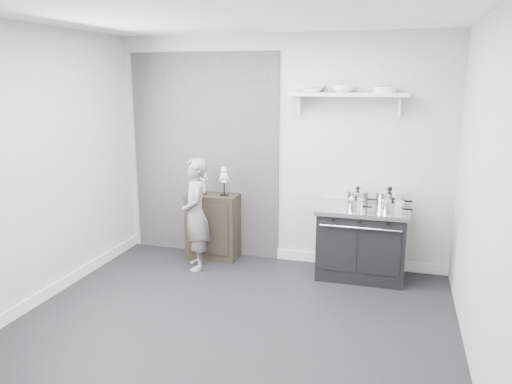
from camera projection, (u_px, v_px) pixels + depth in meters
ground at (232, 324)px, 4.55m from camera, size 4.00×4.00×0.00m
room_shell at (225, 143)px, 4.35m from camera, size 4.02×3.62×2.71m
wall_shelf at (348, 95)px, 5.46m from camera, size 1.30×0.26×0.24m
stove at (361, 242)px, 5.57m from camera, size 1.00×0.62×0.80m
side_cabinet at (213, 226)px, 6.18m from camera, size 0.62×0.36×0.81m
child at (196, 214)px, 5.77m from camera, size 0.50×0.57×1.31m
pot_back_left at (357, 198)px, 5.57m from camera, size 0.34×0.25×0.22m
pot_back_right at (389, 199)px, 5.50m from camera, size 0.40×0.32×0.23m
pot_front_right at (392, 207)px, 5.22m from camera, size 0.32×0.24×0.18m
pot_front_center at (355, 205)px, 5.32m from camera, size 0.26×0.18×0.17m
skeleton_full at (202, 177)px, 6.08m from camera, size 0.12×0.08×0.42m
skeleton_torso at (224, 179)px, 6.01m from camera, size 0.11×0.07×0.41m
bowl_large at (312, 89)px, 5.55m from camera, size 0.30×0.30×0.07m
bowl_small at (343, 89)px, 5.45m from camera, size 0.25×0.25×0.08m
plate_stack at (385, 90)px, 5.34m from camera, size 0.24×0.24×0.06m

